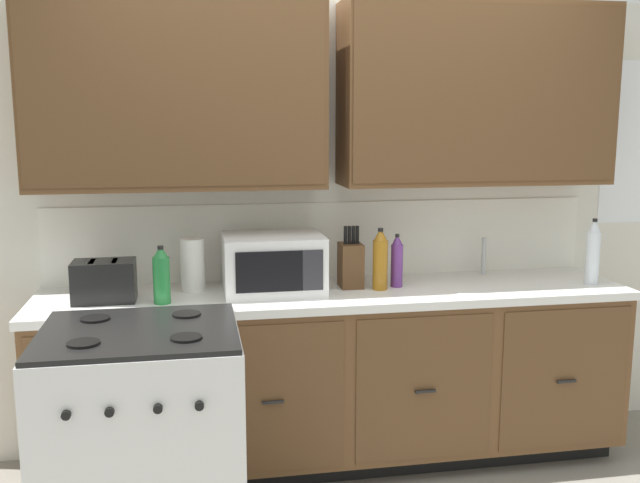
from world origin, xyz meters
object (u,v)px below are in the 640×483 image
(microwave, at_px, (273,264))
(knife_block, at_px, (351,264))
(paper_towel_roll, at_px, (193,265))
(bottle_amber, at_px, (380,260))
(stove_range, at_px, (144,444))
(bottle_violet, at_px, (397,261))
(bottle_green, at_px, (161,275))
(toaster, at_px, (104,281))
(bottle_clear, at_px, (593,252))

(microwave, relative_size, knife_block, 1.55)
(knife_block, height_order, paper_towel_roll, knife_block)
(bottle_amber, bearing_deg, stove_range, -151.60)
(microwave, xyz_separation_m, bottle_violet, (0.62, -0.00, -0.01))
(bottle_green, bearing_deg, stove_range, -97.57)
(stove_range, distance_m, bottle_amber, 1.40)
(microwave, xyz_separation_m, bottle_amber, (0.52, -0.04, 0.01))
(bottle_amber, bearing_deg, bottle_violet, 23.43)
(toaster, xyz_separation_m, bottle_violet, (1.41, 0.04, 0.04))
(toaster, relative_size, knife_block, 0.90)
(paper_towel_roll, distance_m, bottle_green, 0.26)
(toaster, distance_m, bottle_violet, 1.41)
(bottle_clear, bearing_deg, bottle_amber, 175.88)
(bottle_green, bearing_deg, bottle_amber, 4.49)
(knife_block, xyz_separation_m, paper_towel_roll, (-0.78, 0.06, 0.01))
(bottle_violet, bearing_deg, stove_range, -151.98)
(toaster, bearing_deg, bottle_violet, 1.65)
(bottle_violet, bearing_deg, toaster, -178.35)
(microwave, distance_m, paper_towel_roll, 0.40)
(paper_towel_roll, bearing_deg, bottle_green, -123.06)
(stove_range, height_order, paper_towel_roll, paper_towel_roll)
(toaster, distance_m, paper_towel_roll, 0.42)
(knife_block, bearing_deg, toaster, -176.30)
(toaster, relative_size, paper_towel_roll, 1.08)
(paper_towel_roll, xyz_separation_m, bottle_violet, (1.01, -0.09, 0.00))
(stove_range, xyz_separation_m, toaster, (-0.19, 0.61, 0.53))
(microwave, bearing_deg, toaster, -177.01)
(toaster, height_order, paper_towel_roll, paper_towel_roll)
(toaster, bearing_deg, bottle_clear, -1.92)
(stove_range, distance_m, bottle_clear, 2.35)
(bottle_green, relative_size, bottle_clear, 0.79)
(bottle_green, bearing_deg, toaster, 162.16)
(bottle_green, xyz_separation_m, bottle_clear, (2.14, 0.00, 0.03))
(stove_range, bearing_deg, paper_towel_roll, 74.13)
(toaster, relative_size, bottle_violet, 1.05)
(stove_range, distance_m, toaster, 0.83)
(stove_range, xyz_separation_m, bottle_clear, (2.21, 0.53, 0.60))
(stove_range, height_order, bottle_violet, bottle_violet)
(knife_block, distance_m, paper_towel_roll, 0.78)
(stove_range, bearing_deg, toaster, 107.62)
(bottle_green, relative_size, bottle_violet, 1.00)
(stove_range, height_order, microwave, microwave)
(knife_block, distance_m, bottle_green, 0.93)
(microwave, xyz_separation_m, toaster, (-0.79, -0.04, -0.04))
(stove_range, bearing_deg, knife_block, 34.67)
(microwave, distance_m, bottle_violet, 0.62)
(paper_towel_roll, distance_m, bottle_amber, 0.92)
(microwave, xyz_separation_m, knife_block, (0.39, 0.04, -0.02))
(stove_range, xyz_separation_m, knife_block, (0.99, 0.68, 0.55))
(bottle_clear, distance_m, bottle_violet, 1.00)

